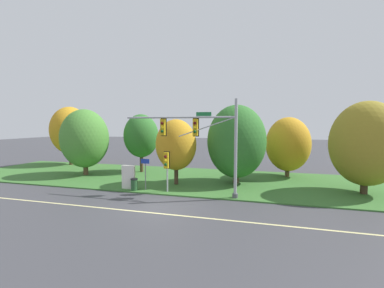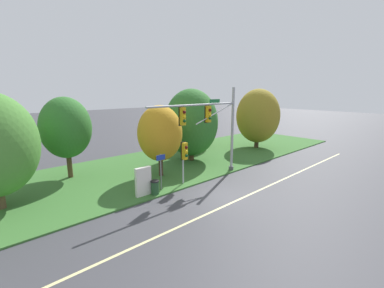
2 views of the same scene
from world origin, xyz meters
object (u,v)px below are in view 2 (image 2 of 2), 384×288
object	(u,v)px
pedestrian_signal_near_kerb	(184,154)
tree_right_far	(197,120)
tree_behind_signpost	(66,128)
tree_tall_centre	(191,123)
route_sign_post	(161,167)
trash_bin	(155,187)
tree_mid_verge	(160,133)
info_kiosk	(143,182)
tree_furthest_back	(258,116)
traffic_signal_mast	(213,122)

from	to	relation	value
pedestrian_signal_near_kerb	tree_right_far	bearing A→B (deg)	42.69
tree_behind_signpost	tree_tall_centre	distance (m)	10.82
route_sign_post	tree_behind_signpost	bearing A→B (deg)	118.55
pedestrian_signal_near_kerb	trash_bin	distance (m)	3.23
trash_bin	tree_mid_verge	bearing A→B (deg)	48.58
tree_mid_verge	info_kiosk	distance (m)	4.77
info_kiosk	tree_furthest_back	bearing A→B (deg)	10.59
tree_behind_signpost	tree_furthest_back	bearing A→B (deg)	-10.47
tree_behind_signpost	pedestrian_signal_near_kerb	bearing A→B (deg)	-51.87
tree_behind_signpost	tree_tall_centre	size ratio (longest dim) A/B	0.91
tree_tall_centre	tree_furthest_back	bearing A→B (deg)	-6.29
route_sign_post	tree_right_far	world-z (taller)	tree_right_far
traffic_signal_mast	trash_bin	bearing A→B (deg)	-179.88
info_kiosk	traffic_signal_mast	bearing A→B (deg)	-2.86
tree_mid_verge	trash_bin	xyz separation A→B (m)	(-2.52, -2.86, -2.95)
traffic_signal_mast	pedestrian_signal_near_kerb	bearing A→B (deg)	177.86
tree_tall_centre	pedestrian_signal_near_kerb	bearing A→B (deg)	-136.40
tree_tall_centre	info_kiosk	size ratio (longest dim) A/B	3.63
traffic_signal_mast	info_kiosk	distance (m)	7.06
tree_tall_centre	route_sign_post	bearing A→B (deg)	-147.28
tree_right_far	trash_bin	distance (m)	15.27
tree_tall_centre	tree_right_far	bearing A→B (deg)	41.72
pedestrian_signal_near_kerb	tree_mid_verge	world-z (taller)	tree_mid_verge
traffic_signal_mast	pedestrian_signal_near_kerb	size ratio (longest dim) A/B	2.72
pedestrian_signal_near_kerb	tree_furthest_back	world-z (taller)	tree_furthest_back
tree_behind_signpost	tree_right_far	bearing A→B (deg)	5.64
pedestrian_signal_near_kerb	route_sign_post	size ratio (longest dim) A/B	1.25
route_sign_post	info_kiosk	xyz separation A→B (m)	(-1.45, -0.07, -0.65)
traffic_signal_mast	tree_tall_centre	world-z (taller)	traffic_signal_mast
traffic_signal_mast	tree_tall_centre	xyz separation A→B (m)	(1.97, 4.69, -0.65)
tree_behind_signpost	tree_mid_verge	size ratio (longest dim) A/B	1.11
traffic_signal_mast	tree_mid_verge	distance (m)	4.23
route_sign_post	tree_furthest_back	size ratio (longest dim) A/B	0.36
route_sign_post	tree_behind_signpost	distance (m)	8.26
tree_tall_centre	trash_bin	size ratio (longest dim) A/B	7.41
tree_mid_verge	info_kiosk	xyz separation A→B (m)	(-3.19, -2.54, -2.48)
tree_mid_verge	tree_right_far	bearing A→B (deg)	31.90
traffic_signal_mast	info_kiosk	world-z (taller)	traffic_signal_mast
pedestrian_signal_near_kerb	info_kiosk	size ratio (longest dim) A/B	1.65
tree_mid_verge	info_kiosk	bearing A→B (deg)	-141.50
tree_mid_verge	tree_furthest_back	bearing A→B (deg)	3.07
tree_behind_signpost	info_kiosk	xyz separation A→B (m)	(2.33, -7.03, -2.98)
tree_behind_signpost	tree_mid_verge	xyz separation A→B (m)	(5.52, -4.49, -0.50)
route_sign_post	tree_tall_centre	xyz separation A→B (m)	(6.70, 4.31, 2.09)
tree_furthest_back	route_sign_post	bearing A→B (deg)	-168.74
traffic_signal_mast	tree_behind_signpost	bearing A→B (deg)	139.26
pedestrian_signal_near_kerb	route_sign_post	bearing A→B (deg)	171.74
tree_behind_signpost	tree_tall_centre	xyz separation A→B (m)	(10.49, -2.65, -0.24)
tree_mid_verge	trash_bin	world-z (taller)	tree_mid_verge
pedestrian_signal_near_kerb	tree_tall_centre	bearing A→B (deg)	43.60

